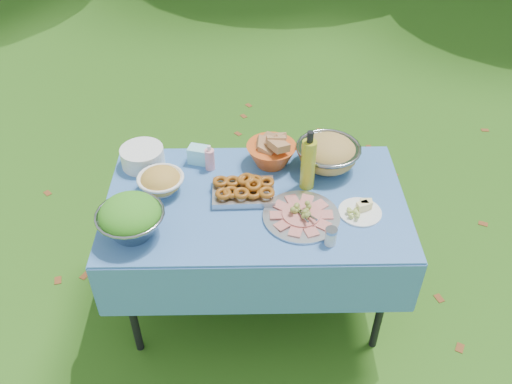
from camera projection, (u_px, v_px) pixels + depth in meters
ground at (256, 298)px, 3.14m from camera, size 80.00×80.00×0.00m
picnic_table at (256, 253)px, 2.89m from camera, size 1.46×0.86×0.76m
salad_bowl at (130, 218)px, 2.40m from camera, size 0.30×0.30×0.20m
pasta_bowl_white at (161, 181)px, 2.65m from camera, size 0.25×0.25×0.12m
plate_stack at (143, 157)px, 2.82m from camera, size 0.25×0.25×0.10m
wipes_box at (199, 155)px, 2.84m from camera, size 0.12×0.10×0.09m
sanitizer_bottle at (210, 157)px, 2.78m from camera, size 0.06×0.06×0.14m
bread_bowl at (271, 150)px, 2.81m from camera, size 0.28×0.28×0.17m
pasta_bowl_steel at (328, 153)px, 2.79m from camera, size 0.38×0.38×0.18m
fried_tray at (243, 190)px, 2.64m from camera, size 0.31×0.22×0.07m
charcuterie_platter at (302, 211)px, 2.52m from camera, size 0.41×0.41×0.08m
oil_bottle at (308, 160)px, 2.61m from camera, size 0.08×0.08×0.33m
cheese_plate at (361, 208)px, 2.55m from camera, size 0.26×0.26×0.06m
shaker at (331, 236)px, 2.39m from camera, size 0.07×0.07×0.09m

